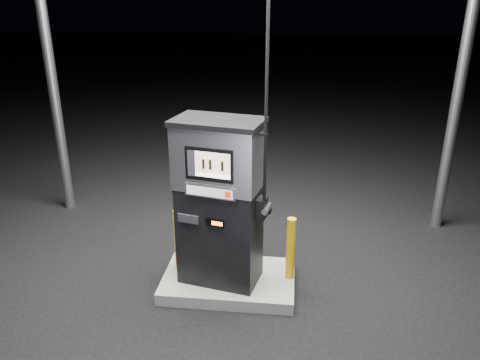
# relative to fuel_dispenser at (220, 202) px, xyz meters

# --- Properties ---
(ground) EXTENTS (80.00, 80.00, 0.00)m
(ground) POSITION_rel_fuel_dispenser_xyz_m (0.09, 0.05, -1.17)
(ground) COLOR black
(ground) RESTS_ON ground
(pump_island) EXTENTS (1.60, 1.00, 0.15)m
(pump_island) POSITION_rel_fuel_dispenser_xyz_m (0.09, 0.05, -1.09)
(pump_island) COLOR #605F5B
(pump_island) RESTS_ON ground
(fuel_dispenser) EXTENTS (1.14, 0.78, 4.10)m
(fuel_dispenser) POSITION_rel_fuel_dispenser_xyz_m (0.00, 0.00, 0.00)
(fuel_dispenser) COLOR black
(fuel_dispenser) RESTS_ON pump_island
(bollard_left) EXTENTS (0.10, 0.10, 0.78)m
(bollard_left) POSITION_rel_fuel_dispenser_xyz_m (-0.56, 0.21, -0.63)
(bollard_left) COLOR #D79D0B
(bollard_left) RESTS_ON pump_island
(bollard_right) EXTENTS (0.14, 0.14, 0.79)m
(bollard_right) POSITION_rel_fuel_dispenser_xyz_m (0.83, 0.11, -0.62)
(bollard_right) COLOR #D79D0B
(bollard_right) RESTS_ON pump_island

